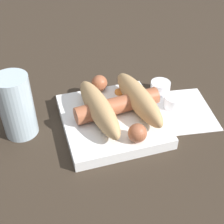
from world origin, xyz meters
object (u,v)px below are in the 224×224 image
object	(u,v)px
bread_roll	(119,104)
sausage	(118,105)
food_tray	(112,120)
condiment_cup_near	(174,102)
condiment_cup_far	(160,88)
drink_glass	(16,106)

from	to	relation	value
bread_roll	sausage	world-z (taller)	bread_roll
food_tray	condiment_cup_near	size ratio (longest dim) A/B	4.50
sausage	condiment_cup_near	size ratio (longest dim) A/B	4.63
bread_roll	condiment_cup_far	bearing A→B (deg)	120.89
condiment_cup_near	drink_glass	xyz separation A→B (m)	(-0.02, -0.33, 0.05)
bread_roll	drink_glass	distance (m)	0.20
food_tray	condiment_cup_near	xyz separation A→B (m)	(-0.02, 0.15, 0.00)
drink_glass	food_tray	bearing A→B (deg)	79.65
food_tray	condiment_cup_near	bearing A→B (deg)	96.62
sausage	condiment_cup_far	size ratio (longest dim) A/B	4.63
food_tray	drink_glass	size ratio (longest dim) A/B	1.59
food_tray	sausage	distance (m)	0.03
condiment_cup_near	condiment_cup_far	xyz separation A→B (m)	(-0.06, -0.01, 0.00)
bread_roll	sausage	xyz separation A→B (m)	(-0.01, -0.00, -0.01)
food_tray	drink_glass	bearing A→B (deg)	-100.35
sausage	drink_glass	world-z (taller)	drink_glass
bread_roll	condiment_cup_far	xyz separation A→B (m)	(-0.07, 0.13, -0.04)
food_tray	drink_glass	world-z (taller)	drink_glass
food_tray	drink_glass	xyz separation A→B (m)	(-0.03, -0.18, 0.05)
sausage	food_tray	bearing A→B (deg)	-60.27
condiment_cup_near	condiment_cup_far	distance (m)	0.06
condiment_cup_near	drink_glass	distance (m)	0.33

